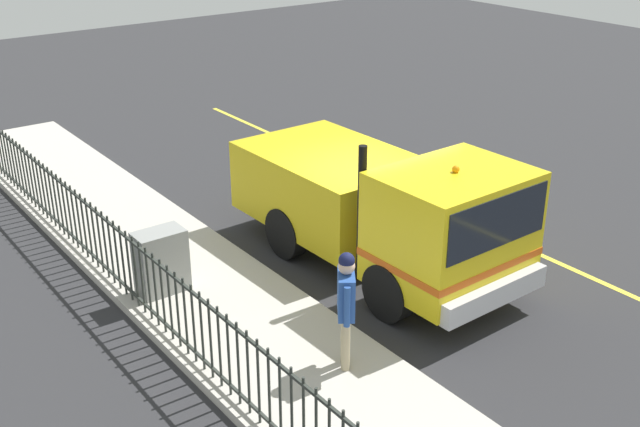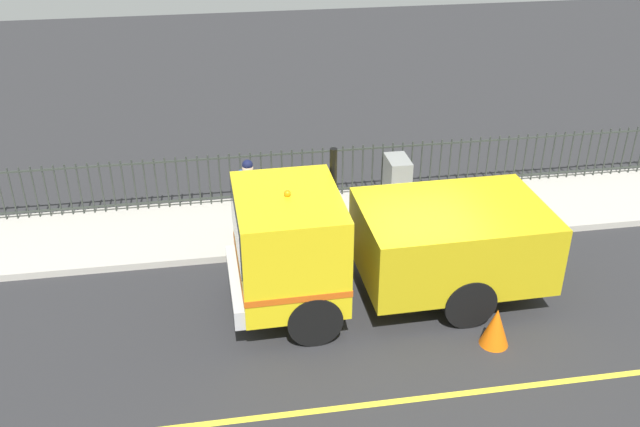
# 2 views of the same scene
# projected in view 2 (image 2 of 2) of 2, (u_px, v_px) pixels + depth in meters

# --- Properties ---
(ground_plane) EXTENTS (49.56, 49.56, 0.00)m
(ground_plane) POSITION_uv_depth(u_px,v_px,m) (410.00, 298.00, 13.41)
(ground_plane) COLOR #2B2B2D
(ground_plane) RESTS_ON ground
(sidewalk_slab) EXTENTS (2.57, 22.53, 0.15)m
(sidewalk_slab) POSITION_uv_depth(u_px,v_px,m) (372.00, 217.00, 16.10)
(sidewalk_slab) COLOR #B7B2A8
(sidewalk_slab) RESTS_ON ground
(lane_marking) EXTENTS (0.12, 20.28, 0.01)m
(lane_marking) POSITION_uv_depth(u_px,v_px,m) (456.00, 394.00, 11.12)
(lane_marking) COLOR yellow
(lane_marking) RESTS_ON ground
(work_truck) EXTENTS (2.45, 5.85, 2.70)m
(work_truck) POSITION_uv_depth(u_px,v_px,m) (368.00, 241.00, 12.77)
(work_truck) COLOR yellow
(work_truck) RESTS_ON ground
(worker_standing) EXTENTS (0.48, 0.54, 1.77)m
(worker_standing) POSITION_uv_depth(u_px,v_px,m) (249.00, 190.00, 14.69)
(worker_standing) COLOR #264C99
(worker_standing) RESTS_ON sidewalk_slab
(iron_fence) EXTENTS (0.04, 19.19, 1.24)m
(iron_fence) POSITION_uv_depth(u_px,v_px,m) (363.00, 169.00, 16.72)
(iron_fence) COLOR #2D332D
(iron_fence) RESTS_ON sidewalk_slab
(utility_cabinet) EXTENTS (0.81, 0.49, 1.08)m
(utility_cabinet) POSITION_uv_depth(u_px,v_px,m) (397.00, 180.00, 16.39)
(utility_cabinet) COLOR gray
(utility_cabinet) RESTS_ON sidewalk_slab
(traffic_cone) EXTENTS (0.50, 0.50, 0.72)m
(traffic_cone) POSITION_uv_depth(u_px,v_px,m) (496.00, 327.00, 12.06)
(traffic_cone) COLOR orange
(traffic_cone) RESTS_ON ground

